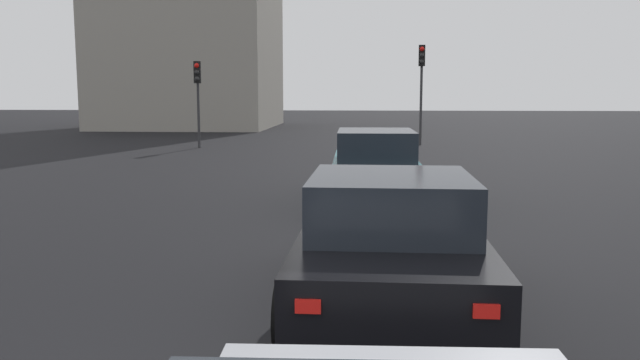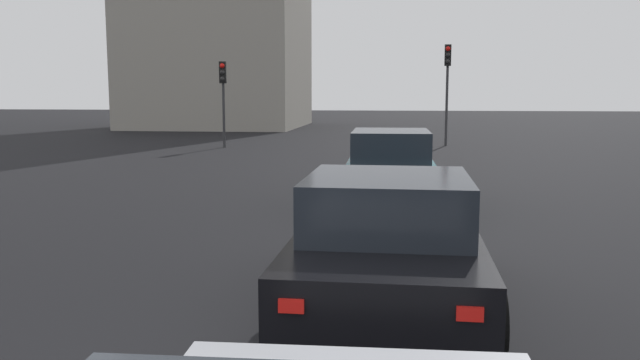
{
  "view_description": "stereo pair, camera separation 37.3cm",
  "coord_description": "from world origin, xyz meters",
  "px_view_note": "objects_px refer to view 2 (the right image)",
  "views": [
    {
      "loc": [
        -4.23,
        -1.52,
        2.31
      ],
      "look_at": [
        3.07,
        -1.02,
        1.32
      ],
      "focal_mm": 36.49,
      "sensor_mm": 36.0,
      "label": 1
    },
    {
      "loc": [
        -4.2,
        -1.89,
        2.31
      ],
      "look_at": [
        3.07,
        -1.02,
        1.32
      ],
      "focal_mm": 36.49,
      "sensor_mm": 36.0,
      "label": 2
    }
  ],
  "objects_px": {
    "car_teal_left_lead": "(390,169)",
    "traffic_light_near_right": "(223,86)",
    "traffic_light_near_left": "(447,74)",
    "car_black_left_second": "(388,244)"
  },
  "relations": [
    {
      "from": "traffic_light_near_right",
      "to": "car_teal_left_lead",
      "type": "bearing_deg",
      "value": 22.09
    },
    {
      "from": "car_teal_left_lead",
      "to": "traffic_light_near_right",
      "type": "height_order",
      "value": "traffic_light_near_right"
    },
    {
      "from": "car_teal_left_lead",
      "to": "traffic_light_near_right",
      "type": "relative_size",
      "value": 1.33
    },
    {
      "from": "car_teal_left_lead",
      "to": "traffic_light_near_left",
      "type": "distance_m",
      "value": 15.71
    },
    {
      "from": "car_black_left_second",
      "to": "car_teal_left_lead",
      "type": "bearing_deg",
      "value": 1.38
    },
    {
      "from": "traffic_light_near_left",
      "to": "traffic_light_near_right",
      "type": "bearing_deg",
      "value": -72.33
    },
    {
      "from": "car_black_left_second",
      "to": "traffic_light_near_left",
      "type": "xyz_separation_m",
      "value": [
        21.95,
        -2.17,
        2.4
      ]
    },
    {
      "from": "car_black_left_second",
      "to": "traffic_light_near_left",
      "type": "distance_m",
      "value": 22.19
    },
    {
      "from": "traffic_light_near_left",
      "to": "car_teal_left_lead",
      "type": "bearing_deg",
      "value": -3.13
    },
    {
      "from": "traffic_light_near_left",
      "to": "traffic_light_near_right",
      "type": "xyz_separation_m",
      "value": [
        -2.08,
        9.35,
        -0.52
      ]
    }
  ]
}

